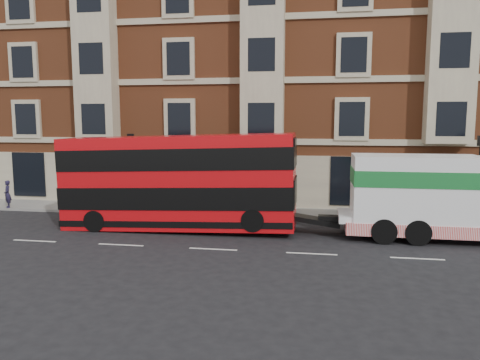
# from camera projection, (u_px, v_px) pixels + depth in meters

# --- Properties ---
(ground) EXTENTS (120.00, 120.00, 0.00)m
(ground) POSITION_uv_depth(u_px,v_px,m) (213.00, 249.00, 19.15)
(ground) COLOR black
(ground) RESTS_ON ground
(sidewalk) EXTENTS (90.00, 3.00, 0.15)m
(sidewalk) POSITION_uv_depth(u_px,v_px,m) (242.00, 212.00, 26.48)
(sidewalk) COLOR slate
(sidewalk) RESTS_ON ground
(victorian_terrace) EXTENTS (45.00, 12.00, 20.40)m
(victorian_terrace) POSITION_uv_depth(u_px,v_px,m) (267.00, 50.00, 32.44)
(victorian_terrace) COLOR brown
(victorian_terrace) RESTS_ON ground
(lamp_post_west) EXTENTS (0.35, 0.15, 4.35)m
(lamp_post_west) POSITION_uv_depth(u_px,v_px,m) (132.00, 167.00, 25.85)
(lamp_post_west) COLOR black
(lamp_post_west) RESTS_ON sidewalk
(lamp_post_east) EXTENTS (0.35, 0.15, 4.35)m
(lamp_post_east) POSITION_uv_depth(u_px,v_px,m) (479.00, 173.00, 22.92)
(lamp_post_east) COLOR black
(lamp_post_east) RESTS_ON sidewalk
(double_decker_bus) EXTENTS (11.14, 2.56, 4.51)m
(double_decker_bus) POSITION_uv_depth(u_px,v_px,m) (178.00, 180.00, 22.34)
(double_decker_bus) COLOR red
(double_decker_bus) RESTS_ON ground
(tow_truck) EXTENTS (8.92, 2.64, 3.72)m
(tow_truck) POSITION_uv_depth(u_px,v_px,m) (444.00, 196.00, 20.43)
(tow_truck) COLOR white
(tow_truck) RESTS_ON ground
(pedestrian) EXTENTS (0.69, 0.67, 1.60)m
(pedestrian) POSITION_uv_depth(u_px,v_px,m) (7.00, 194.00, 27.27)
(pedestrian) COLOR #211C38
(pedestrian) RESTS_ON sidewalk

